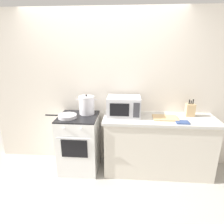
% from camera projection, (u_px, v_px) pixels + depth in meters
% --- Properties ---
extents(ground_plane, '(10.00, 10.00, 0.00)m').
position_uv_depth(ground_plane, '(96.00, 194.00, 2.70)').
color(ground_plane, '#B2ADA3').
extents(back_wall, '(4.40, 0.10, 2.50)m').
position_uv_depth(back_wall, '(121.00, 91.00, 3.20)').
color(back_wall, silver).
rests_on(back_wall, ground_plane).
extents(lower_cabinet_right, '(1.64, 0.56, 0.88)m').
position_uv_depth(lower_cabinet_right, '(157.00, 146.00, 3.08)').
color(lower_cabinet_right, beige).
rests_on(lower_cabinet_right, ground_plane).
extents(countertop_right, '(1.70, 0.60, 0.04)m').
position_uv_depth(countertop_right, '(160.00, 119.00, 2.93)').
color(countertop_right, beige).
rests_on(countertop_right, lower_cabinet_right).
extents(stove, '(0.60, 0.64, 0.92)m').
position_uv_depth(stove, '(79.00, 143.00, 3.15)').
color(stove, white).
rests_on(stove, ground_plane).
extents(stock_pot, '(0.33, 0.25, 0.31)m').
position_uv_depth(stock_pot, '(87.00, 105.00, 3.07)').
color(stock_pot, silver).
rests_on(stock_pot, stove).
extents(frying_pan, '(0.48, 0.28, 0.05)m').
position_uv_depth(frying_pan, '(67.00, 116.00, 2.92)').
color(frying_pan, silver).
rests_on(frying_pan, stove).
extents(microwave, '(0.50, 0.37, 0.30)m').
position_uv_depth(microwave, '(124.00, 106.00, 2.97)').
color(microwave, silver).
rests_on(microwave, countertop_right).
extents(cutting_board, '(0.36, 0.26, 0.02)m').
position_uv_depth(cutting_board, '(165.00, 118.00, 2.90)').
color(cutting_board, tan).
rests_on(cutting_board, countertop_right).
extents(knife_block, '(0.13, 0.10, 0.27)m').
position_uv_depth(knife_block, '(190.00, 110.00, 2.97)').
color(knife_block, tan).
rests_on(knife_block, countertop_right).
extents(oven_mitt, '(0.18, 0.14, 0.02)m').
position_uv_depth(oven_mitt, '(182.00, 122.00, 2.73)').
color(oven_mitt, '#33477A').
rests_on(oven_mitt, countertop_right).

